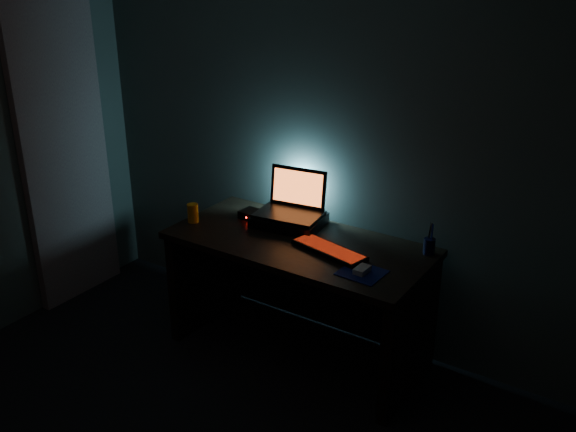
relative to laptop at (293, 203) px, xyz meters
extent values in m
cube|color=#46504A|center=(0.18, 0.17, 0.38)|extent=(3.50, 0.00, 2.50)
cube|color=black|center=(0.18, -0.21, -0.14)|extent=(1.50, 0.70, 0.04)
cube|color=black|center=(-0.53, -0.21, -0.52)|extent=(0.06, 0.64, 0.71)
cube|color=black|center=(0.89, -0.21, -0.52)|extent=(0.06, 0.64, 0.71)
cube|color=black|center=(0.18, 0.12, -0.52)|extent=(1.38, 0.02, 0.65)
cube|color=#AA9588|center=(-1.53, -0.41, 0.28)|extent=(0.06, 0.65, 2.30)
cube|color=black|center=(0.01, -0.05, -0.09)|extent=(0.44, 0.35, 0.06)
cube|color=black|center=(0.01, -0.05, -0.05)|extent=(0.41, 0.31, 0.02)
cube|color=black|center=(-0.01, 0.08, 0.08)|extent=(0.36, 0.09, 0.24)
cube|color=#FF5F1A|center=(-0.01, 0.07, 0.08)|extent=(0.32, 0.07, 0.20)
cube|color=black|center=(0.40, -0.24, -0.11)|extent=(0.47, 0.24, 0.03)
cube|color=red|center=(0.40, -0.24, -0.09)|extent=(0.44, 0.21, 0.00)
cube|color=#0C1757|center=(0.66, -0.36, -0.12)|extent=(0.23, 0.21, 0.00)
cube|color=#97979C|center=(0.66, -0.36, -0.10)|extent=(0.06, 0.10, 0.03)
cylinder|color=black|center=(0.86, 0.04, -0.08)|extent=(0.08, 0.08, 0.09)
cylinder|color=orange|center=(-0.50, -0.33, -0.06)|extent=(0.08, 0.08, 0.11)
cube|color=black|center=(-0.24, -0.09, -0.10)|extent=(0.15, 0.12, 0.05)
sphere|color=#FF0C07|center=(-0.24, -0.15, -0.10)|extent=(0.01, 0.01, 0.01)
camera|label=1|loc=(1.93, -3.00, 1.41)|focal=40.00mm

